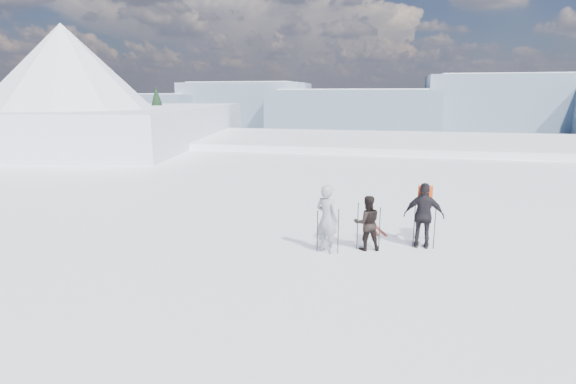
# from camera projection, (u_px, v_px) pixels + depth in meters

# --- Properties ---
(lake_basin) EXTENTS (820.00, 820.00, 71.62)m
(lake_basin) POSITION_uv_depth(u_px,v_px,m) (387.00, 217.00, 39.67)
(lake_basin) COLOR white
(lake_basin) RESTS_ON ground
(far_mountain_range) EXTENTS (770.00, 110.00, 53.00)m
(far_mountain_range) POSITION_uv_depth(u_px,v_px,m) (427.00, 106.00, 437.05)
(far_mountain_range) COLOR slate
(far_mountain_range) RESTS_ON ground
(near_ridge) EXTENTS (31.37, 35.68, 25.62)m
(near_ridge) POSITION_uv_depth(u_px,v_px,m) (114.00, 173.00, 44.37)
(near_ridge) COLOR white
(near_ridge) RESTS_ON ground
(skier_grey) EXTENTS (0.80, 0.71, 1.85)m
(skier_grey) POSITION_uv_depth(u_px,v_px,m) (327.00, 219.00, 11.90)
(skier_grey) COLOR gray
(skier_grey) RESTS_ON ground
(skier_dark) EXTENTS (0.87, 0.76, 1.51)m
(skier_dark) POSITION_uv_depth(u_px,v_px,m) (367.00, 223.00, 12.12)
(skier_dark) COLOR black
(skier_dark) RESTS_ON ground
(skier_pack) EXTENTS (1.10, 0.51, 1.82)m
(skier_pack) POSITION_uv_depth(u_px,v_px,m) (424.00, 216.00, 12.23)
(skier_pack) COLOR black
(skier_pack) RESTS_ON ground
(backpack) EXTENTS (0.40, 0.24, 0.58)m
(backpack) POSITION_uv_depth(u_px,v_px,m) (427.00, 171.00, 12.21)
(backpack) COLOR #F94C17
(backpack) RESTS_ON skier_pack
(ski_poles) EXTENTS (3.09, 1.02, 1.31)m
(ski_poles) POSITION_uv_depth(u_px,v_px,m) (375.00, 228.00, 12.08)
(ski_poles) COLOR black
(ski_poles) RESTS_ON ground
(skis_loose) EXTENTS (0.69, 1.68, 0.03)m
(skis_loose) POSITION_uv_depth(u_px,v_px,m) (375.00, 228.00, 14.22)
(skis_loose) COLOR black
(skis_loose) RESTS_ON ground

